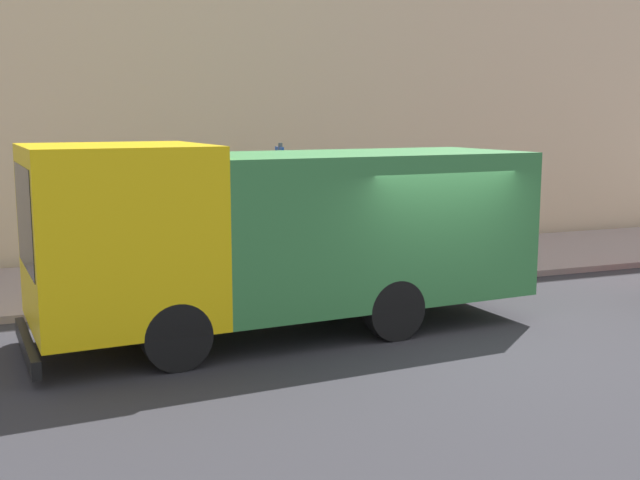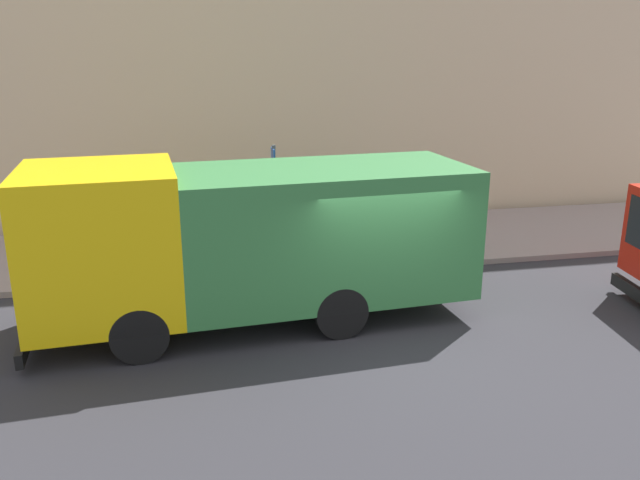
# 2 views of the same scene
# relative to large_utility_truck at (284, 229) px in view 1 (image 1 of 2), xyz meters

# --- Properties ---
(ground) EXTENTS (80.00, 80.00, 0.00)m
(ground) POSITION_rel_large_utility_truck_xyz_m (-0.93, -2.22, -1.62)
(ground) COLOR #2A292E
(sidewalk) EXTENTS (4.38, 30.00, 0.13)m
(sidewalk) POSITION_rel_large_utility_truck_xyz_m (4.26, -2.22, -1.56)
(sidewalk) COLOR gray
(sidewalk) RESTS_ON ground
(building_facade) EXTENTS (0.50, 30.00, 11.48)m
(building_facade) POSITION_rel_large_utility_truck_xyz_m (6.95, -2.22, 4.12)
(building_facade) COLOR beige
(building_facade) RESTS_ON ground
(large_utility_truck) EXTENTS (3.06, 7.94, 2.95)m
(large_utility_truck) POSITION_rel_large_utility_truck_xyz_m (0.00, 0.00, 0.00)
(large_utility_truck) COLOR #E3B90C
(large_utility_truck) RESTS_ON ground
(pedestrian_walking) EXTENTS (0.46, 0.46, 1.69)m
(pedestrian_walking) POSITION_rel_large_utility_truck_xyz_m (4.66, -0.07, -0.61)
(pedestrian_walking) COLOR brown
(pedestrian_walking) RESTS_ON sidewalk
(street_sign_post) EXTENTS (0.44, 0.08, 2.73)m
(street_sign_post) POSITION_rel_large_utility_truck_xyz_m (2.38, -0.74, 0.11)
(street_sign_post) COLOR #4C5156
(street_sign_post) RESTS_ON sidewalk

